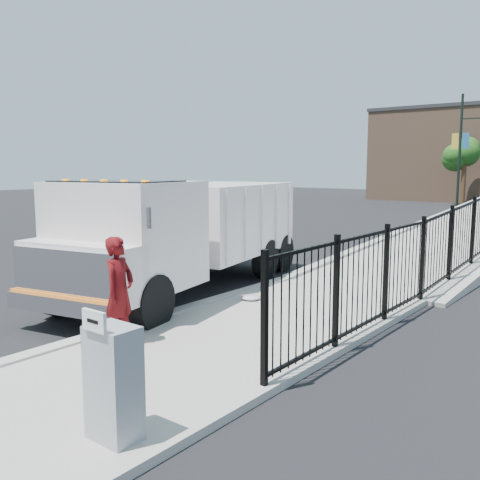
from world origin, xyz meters
The scene contains 11 objects.
ground centered at (0.00, 0.00, 0.00)m, with size 120.00×120.00×0.00m, color black.
sidewalk centered at (1.93, -2.00, 0.06)m, with size 3.55×12.00×0.12m, color #9E998E.
curb centered at (0.00, -2.00, 0.08)m, with size 0.30×12.00×0.16m, color #ADAAA3.
truck centered at (-1.40, 1.52, 1.57)m, with size 4.19×8.52×2.80m.
worker centered at (0.71, -2.10, 1.02)m, with size 0.66×0.43×1.80m, color #550B0D.
utility_cabinet centered at (3.10, -4.15, 0.75)m, with size 0.55×0.40×1.25m, color gray.
arrow_sign centered at (3.10, -4.37, 1.48)m, with size 0.35×0.04×0.22m, color white.
debris centered at (0.62, 1.61, 0.17)m, with size 0.41×0.41×0.10m, color silver.
light_pole_0 centered at (-3.30, 31.47, 4.36)m, with size 3.78×0.22×8.00m.
tree_0 centered at (-4.63, 36.51, 3.92)m, with size 2.25×2.25×5.12m.
building centered at (-9.00, 44.00, 4.00)m, with size 10.00×10.00×8.00m, color #8C664C.
Camera 1 is at (7.52, -7.61, 3.04)m, focal length 40.00 mm.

